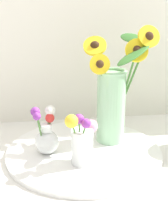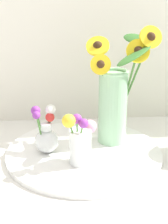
# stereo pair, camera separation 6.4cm
# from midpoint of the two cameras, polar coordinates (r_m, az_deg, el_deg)

# --- Properties ---
(ground_plane) EXTENTS (6.00, 6.00, 0.00)m
(ground_plane) POSITION_cam_midpoint_polar(r_m,az_deg,el_deg) (1.01, -0.31, -9.94)
(ground_plane) COLOR silver
(serving_tray) EXTENTS (0.53, 0.53, 0.02)m
(serving_tray) POSITION_cam_midpoint_polar(r_m,az_deg,el_deg) (1.08, -1.69, -7.30)
(serving_tray) COLOR white
(serving_tray) RESTS_ON ground_plane
(mason_jar_sunflowers) EXTENTS (0.25, 0.25, 0.42)m
(mason_jar_sunflowers) POSITION_cam_midpoint_polar(r_m,az_deg,el_deg) (1.09, 3.66, 2.75)
(mason_jar_sunflowers) COLOR #99CC9E
(mason_jar_sunflowers) RESTS_ON serving_tray
(vase_small_center) EXTENTS (0.11, 0.10, 0.18)m
(vase_small_center) POSITION_cam_midpoint_polar(r_m,az_deg,el_deg) (0.97, -2.22, -5.22)
(vase_small_center) COLOR white
(vase_small_center) RESTS_ON serving_tray
(vase_bulb_right) EXTENTS (0.09, 0.08, 0.16)m
(vase_bulb_right) POSITION_cam_midpoint_polar(r_m,az_deg,el_deg) (1.05, -8.64, -4.46)
(vase_bulb_right) COLOR white
(vase_bulb_right) RESTS_ON serving_tray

